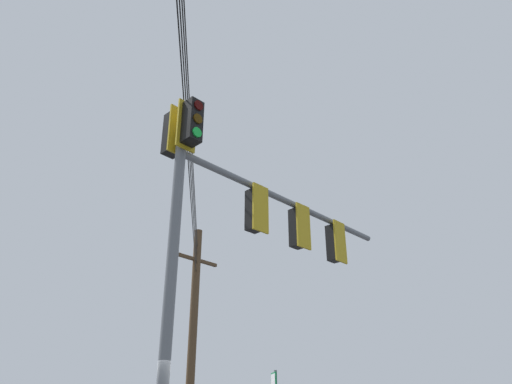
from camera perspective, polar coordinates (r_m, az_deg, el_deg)
name	(u,v)px	position (r m, az deg, el deg)	size (l,w,h in m)	color
signal_mast_assembly	(241,221)	(9.98, -1.74, -3.34)	(4.17, 5.64, 7.30)	slate
utility_pole_wooden	(192,341)	(19.37, -7.30, -16.55)	(1.26, 1.77, 8.96)	#4C3823
overhead_wire_span	(183,45)	(9.56, -8.31, 16.28)	(5.96, 23.32, 1.35)	black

